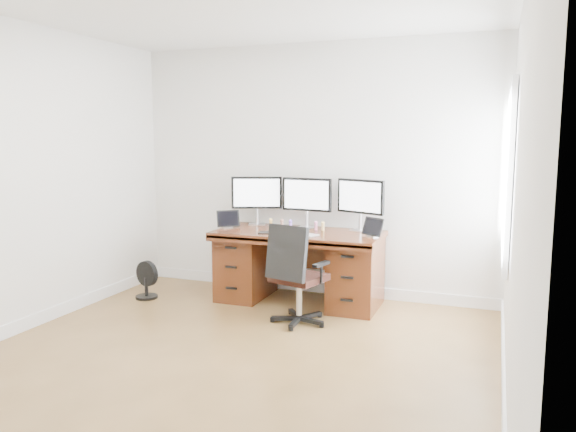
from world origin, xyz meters
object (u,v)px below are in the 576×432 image
(desk, at_px, (299,264))
(office_chair, at_px, (296,291))
(monitor_center, at_px, (307,196))
(keyboard, at_px, (291,234))
(floor_fan, at_px, (146,280))

(desk, relative_size, office_chair, 1.82)
(monitor_center, distance_m, keyboard, 0.58)
(desk, relative_size, monitor_center, 3.09)
(floor_fan, bearing_deg, keyboard, 20.29)
(desk, xyz_separation_m, office_chair, (0.21, -0.67, -0.09))
(monitor_center, relative_size, keyboard, 1.92)
(office_chair, height_order, floor_fan, office_chair)
(desk, distance_m, office_chair, 0.70)
(desk, bearing_deg, floor_fan, -164.07)
(desk, bearing_deg, keyboard, -91.46)
(monitor_center, bearing_deg, desk, -85.12)
(floor_fan, height_order, keyboard, keyboard)
(monitor_center, bearing_deg, keyboard, -85.86)
(floor_fan, xyz_separation_m, monitor_center, (1.57, 0.69, 0.89))
(floor_fan, bearing_deg, office_chair, 5.54)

